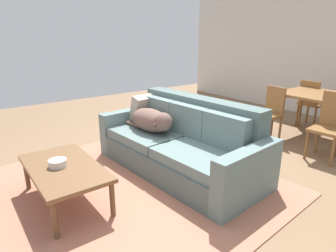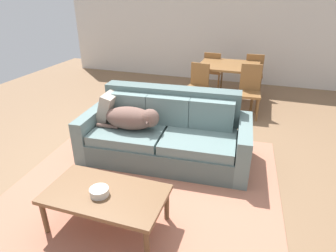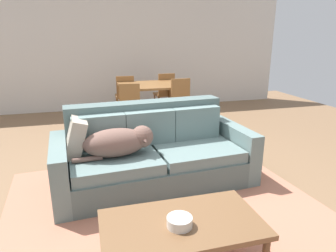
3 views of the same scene
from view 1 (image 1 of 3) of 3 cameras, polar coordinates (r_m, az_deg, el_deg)
ground_plane at (r=3.70m, az=2.74°, el=-8.98°), size 10.00×10.00×0.00m
area_rug at (r=3.34m, az=-9.36°, el=-12.31°), size 3.28×3.38×0.01m
couch at (r=3.65m, az=2.86°, el=-3.64°), size 2.28×1.14×0.90m
dog_on_left_cushion at (r=3.75m, az=-3.18°, el=1.12°), size 0.85×0.39×0.31m
throw_pillow_by_left_arm at (r=4.20m, az=-4.59°, el=3.37°), size 0.29×0.43×0.44m
coffee_table at (r=3.09m, az=-19.97°, el=-8.23°), size 1.13×0.63×0.41m
bowl_on_coffee_table at (r=3.08m, az=-21.09°, el=-6.88°), size 0.18×0.18×0.07m
dining_table at (r=5.19m, az=28.06°, el=4.86°), size 1.16×0.99×0.77m
dining_chair_near_left at (r=4.92m, az=19.51°, el=2.83°), size 0.45×0.45×0.87m
dining_chair_near_right at (r=4.49m, az=29.53°, el=0.39°), size 0.43×0.43×0.93m
dining_chair_far_left at (r=5.89m, az=26.57°, el=4.38°), size 0.42×0.42×0.88m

